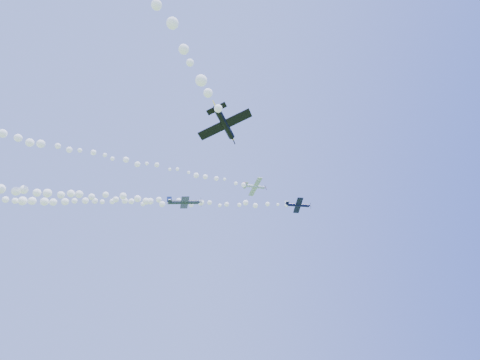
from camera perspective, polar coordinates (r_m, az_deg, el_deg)
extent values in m
cylinder|color=silver|center=(101.00, 2.06, -0.92)|extent=(5.05, 3.36, 1.24)
cone|color=silver|center=(102.25, 3.53, -1.09)|extent=(0.96, 0.95, 0.79)
cone|color=#A4121F|center=(102.42, 3.73, -1.12)|extent=(0.38, 0.36, 0.28)
cube|color=black|center=(102.38, 3.68, -1.11)|extent=(0.32, 0.59, 1.65)
cube|color=silver|center=(101.03, 2.19, -0.97)|extent=(2.52, 6.51, 2.23)
cube|color=silver|center=(100.06, 0.81, -0.75)|extent=(1.17, 2.36, 0.84)
cube|color=#A4121F|center=(100.36, 0.72, -0.54)|extent=(1.00, 0.56, 1.12)
sphere|color=black|center=(101.55, 2.41, -0.83)|extent=(0.84, 0.92, 0.86)
cylinder|color=#0C0C35|center=(96.64, 8.13, -3.54)|extent=(5.48, 0.92, 0.98)
cone|color=#0C0C35|center=(97.17, 9.84, -3.63)|extent=(0.68, 0.75, 0.75)
cone|color=silver|center=(97.25, 10.08, -3.64)|extent=(0.29, 0.26, 0.27)
cube|color=black|center=(97.23, 10.02, -3.64)|extent=(0.15, 0.30, 1.73)
cube|color=#0C0C35|center=(96.62, 8.27, -3.61)|extent=(2.20, 6.81, 0.87)
cube|color=#0C0C35|center=(96.29, 6.69, -3.45)|extent=(1.06, 2.43, 0.34)
cube|color=silver|center=(96.55, 6.64, -3.20)|extent=(0.92, 0.30, 1.12)
sphere|color=black|center=(96.95, 8.57, -3.40)|extent=(0.76, 0.79, 0.74)
cylinder|color=#33384B|center=(87.91, -8.07, -3.14)|extent=(6.58, 1.89, 1.50)
cone|color=#33384B|center=(88.15, -5.79, -3.14)|extent=(0.95, 0.97, 0.94)
cone|color=navy|center=(88.20, -5.48, -3.14)|extent=(0.39, 0.35, 0.33)
cube|color=black|center=(88.19, -5.56, -3.14)|extent=(0.24, 0.44, 2.04)
cube|color=#33384B|center=(87.88, -7.89, -3.22)|extent=(1.64, 7.93, 1.44)
cube|color=#33384B|center=(87.82, -9.97, -3.10)|extent=(0.93, 2.79, 0.57)
cube|color=navy|center=(88.01, -10.02, -2.74)|extent=(1.14, 0.29, 1.38)
sphere|color=black|center=(88.09, -7.48, -2.89)|extent=(0.85, 0.89, 0.95)
cylinder|color=black|center=(54.88, -2.28, 8.14)|extent=(1.89, 6.33, 1.26)
cone|color=black|center=(57.26, -1.11, 5.99)|extent=(0.96, 0.90, 0.89)
cone|color=yellow|center=(57.60, -0.96, 5.71)|extent=(0.35, 0.37, 0.32)
cube|color=black|center=(57.51, -1.00, 5.78)|extent=(0.66, 0.52, 1.91)
cube|color=black|center=(54.97, -2.15, 7.88)|extent=(7.23, 4.72, 2.77)
cube|color=black|center=(53.02, -3.35, 10.10)|extent=(2.71, 1.96, 1.02)
cube|color=yellow|center=(53.39, -3.55, 10.53)|extent=(0.87, 1.17, 1.27)
sphere|color=black|center=(55.77, -2.07, 7.82)|extent=(1.18, 1.14, 1.00)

